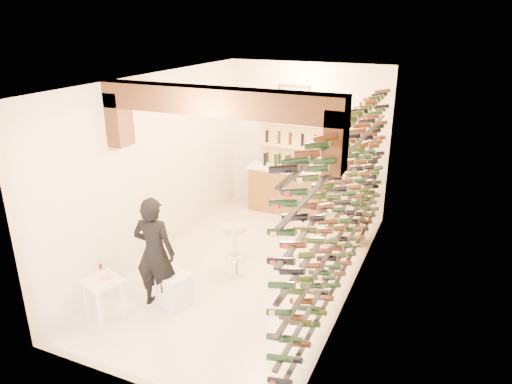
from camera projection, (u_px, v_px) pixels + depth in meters
ground at (249, 268)px, 8.08m from camera, size 6.00×6.00×0.00m
room_shell at (241, 145)px, 7.07m from camera, size 3.52×6.02×3.21m
wine_rack at (342, 197)px, 6.96m from camera, size 0.32×5.70×2.56m
back_counter at (287, 188)px, 10.28m from camera, size 1.70×0.62×1.29m
back_shelving at (291, 158)px, 10.26m from camera, size 1.40×0.31×2.73m
tasting_table at (103, 287)px, 6.53m from camera, size 0.57×0.57×0.79m
white_stool at (175, 290)px, 6.98m from camera, size 0.53×0.53×0.51m
person at (155, 253)px, 6.79m from camera, size 0.68×0.50×1.72m
chrome_barstool at (235, 245)px, 7.85m from camera, size 0.43×0.43×0.83m
crate_lower at (349, 234)px, 8.99m from camera, size 0.53×0.38×0.31m
crate_upper at (350, 221)px, 8.90m from camera, size 0.46×0.37×0.24m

